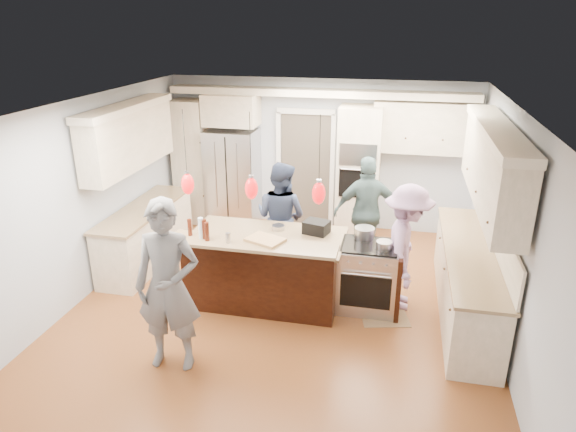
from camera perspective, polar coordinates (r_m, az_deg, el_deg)
name	(u,v)px	position (r m, az deg, el deg)	size (l,w,h in m)	color
ground_plane	(283,302)	(7.19, -0.61, -9.58)	(6.00, 6.00, 0.00)	brown
room_shell	(282,176)	(6.45, -0.67, 4.45)	(5.54, 6.04, 2.72)	#B2BCC6
refrigerator	(233,178)	(9.56, -6.14, 4.17)	(0.90, 0.70, 1.80)	#B7B7BC
oven_column	(359,173)	(9.06, 7.84, 4.81)	(0.72, 0.69, 2.30)	beige
back_upper_cabinets	(276,138)	(9.25, -1.30, 8.66)	(5.30, 0.61, 2.54)	beige
right_counter_run	(476,239)	(6.91, 20.12, -2.46)	(0.64, 3.10, 2.51)	beige
left_cabinets	(140,199)	(8.25, -16.12, 1.82)	(0.64, 2.30, 2.51)	beige
kitchen_island	(266,267)	(7.07, -2.44, -5.66)	(2.10, 1.46, 1.12)	black
island_range	(370,277)	(6.96, 9.08, -6.67)	(0.82, 0.71, 0.92)	#B7B7BC
pendant_lights	(251,188)	(6.04, -4.08, 3.09)	(1.75, 0.15, 1.03)	black
person_bar_end	(168,286)	(5.70, -13.18, -7.62)	(0.72, 0.47, 1.96)	slate
person_far_left	(281,217)	(7.76, -0.80, -0.13)	(0.83, 0.65, 1.71)	navy
person_far_right	(367,212)	(8.01, 8.76, 0.45)	(1.02, 0.43, 1.75)	#476364
person_range_side	(406,248)	(6.92, 12.99, -3.44)	(1.11, 0.64, 1.71)	#B18BBB
floor_rug	(382,309)	(7.14, 10.37, -10.15)	(0.60, 0.88, 0.01)	#7C6244
water_bottle	(201,228)	(6.40, -9.65, -1.35)	(0.06, 0.06, 0.27)	silver
beer_bottle_a	(190,227)	(6.52, -10.86, -1.25)	(0.05, 0.05, 0.22)	#43170C
beer_bottle_b	(207,231)	(6.33, -9.01, -1.71)	(0.06, 0.06, 0.24)	#43170C
beer_bottle_c	(204,229)	(6.39, -9.30, -1.44)	(0.06, 0.06, 0.25)	#43170C
drink_can	(228,238)	(6.27, -6.67, -2.42)	(0.07, 0.07, 0.12)	#B7B7BC
cutting_board	(265,240)	(6.29, -2.55, -2.66)	(0.44, 0.31, 0.03)	tan
pot_large	(364,233)	(6.90, 8.49, -1.89)	(0.27, 0.27, 0.15)	#B7B7BC
pot_small	(384,245)	(6.65, 10.64, -3.20)	(0.21, 0.21, 0.10)	#B7B7BC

